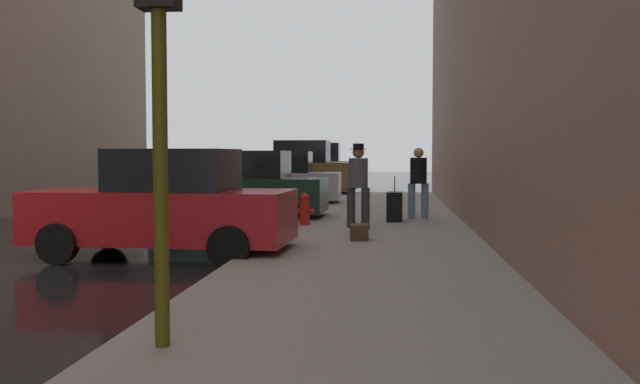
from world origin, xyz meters
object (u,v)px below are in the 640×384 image
at_px(traffic_light, 159,21).
at_px(pedestrian_in_jeans, 418,179).
at_px(parked_bronze_suv, 299,171).
at_px(parked_silver_sedan, 277,181).
at_px(fire_hydrant, 305,209).
at_px(parked_white_van, 315,168).
at_px(pedestrian_with_beanie, 358,181).
at_px(parked_red_hatchback, 166,206).
at_px(rolling_suitcase, 395,207).
at_px(parked_dark_green_sedan, 243,188).
at_px(duffel_bag, 359,232).

relative_size(traffic_light, pedestrian_in_jeans, 2.11).
distance_m(parked_bronze_suv, traffic_light, 22.97).
xyz_separation_m(parked_silver_sedan, fire_hydrant, (1.80, -7.33, -0.35)).
height_order(parked_bronze_suv, parked_white_van, same).
bearing_deg(parked_silver_sedan, fire_hydrant, -76.18).
xyz_separation_m(parked_silver_sedan, pedestrian_in_jeans, (4.35, -5.57, 0.26)).
bearing_deg(pedestrian_with_beanie, traffic_light, -96.98).
xyz_separation_m(parked_red_hatchback, traffic_light, (1.85, -5.82, 1.91)).
xyz_separation_m(parked_silver_sedan, rolling_suitcase, (3.78, -6.27, -0.36)).
relative_size(parked_red_hatchback, parked_silver_sedan, 1.01).
xyz_separation_m(pedestrian_with_beanie, rolling_suitcase, (0.77, 1.60, -0.65)).
height_order(parked_silver_sedan, parked_white_van, parked_white_van).
bearing_deg(parked_white_van, parked_silver_sedan, -90.00).
relative_size(parked_dark_green_sedan, fire_hydrant, 6.03).
xyz_separation_m(traffic_light, pedestrian_in_jeans, (2.49, 11.72, -1.65)).
xyz_separation_m(parked_bronze_suv, fire_hydrant, (1.80, -12.87, -0.54)).
bearing_deg(parked_red_hatchback, parked_white_van, 90.00).
height_order(fire_hydrant, rolling_suitcase, rolling_suitcase).
bearing_deg(parked_bronze_suv, rolling_suitcase, -72.27).
relative_size(fire_hydrant, traffic_light, 0.20).
xyz_separation_m(parked_dark_green_sedan, parked_silver_sedan, (0.00, 5.32, 0.00)).
bearing_deg(parked_dark_green_sedan, parked_red_hatchback, -90.00).
height_order(parked_red_hatchback, parked_silver_sedan, same).
distance_m(pedestrian_with_beanie, duffel_bag, 2.24).
height_order(traffic_light, pedestrian_with_beanie, traffic_light).
xyz_separation_m(parked_red_hatchback, fire_hydrant, (1.80, 4.14, -0.35)).
bearing_deg(traffic_light, parked_red_hatchback, 107.67).
distance_m(parked_dark_green_sedan, rolling_suitcase, 3.91).
relative_size(pedestrian_with_beanie, rolling_suitcase, 1.71).
bearing_deg(pedestrian_in_jeans, parked_red_hatchback, -126.36).
bearing_deg(parked_bronze_suv, pedestrian_with_beanie, -77.36).
bearing_deg(pedestrian_in_jeans, pedestrian_with_beanie, -120.19).
bearing_deg(parked_red_hatchback, pedestrian_in_jeans, 53.64).
bearing_deg(parked_dark_green_sedan, parked_bronze_suv, 90.00).
bearing_deg(parked_red_hatchback, rolling_suitcase, 54.00).
relative_size(fire_hydrant, pedestrian_in_jeans, 0.41).
relative_size(parked_bronze_suv, pedestrian_in_jeans, 2.73).
xyz_separation_m(pedestrian_in_jeans, rolling_suitcase, (-0.57, -0.71, -0.61)).
bearing_deg(fire_hydrant, parked_dark_green_sedan, 131.87).
xyz_separation_m(parked_bronze_suv, duffel_bag, (3.13, -15.49, -0.74)).
relative_size(parked_silver_sedan, parked_bronze_suv, 0.91).
relative_size(parked_bronze_suv, pedestrian_with_beanie, 2.62).
bearing_deg(parked_red_hatchback, pedestrian_with_beanie, 50.13).
relative_size(parked_silver_sedan, pedestrian_in_jeans, 2.48).
height_order(parked_red_hatchback, rolling_suitcase, parked_red_hatchback).
bearing_deg(pedestrian_with_beanie, parked_silver_sedan, 110.90).
xyz_separation_m(rolling_suitcase, duffel_bag, (-0.65, -3.67, -0.20)).
xyz_separation_m(parked_silver_sedan, parked_bronze_suv, (-0.00, 5.54, 0.18)).
bearing_deg(traffic_light, parked_dark_green_sedan, 98.80).
bearing_deg(parked_white_van, pedestrian_with_beanie, -81.18).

